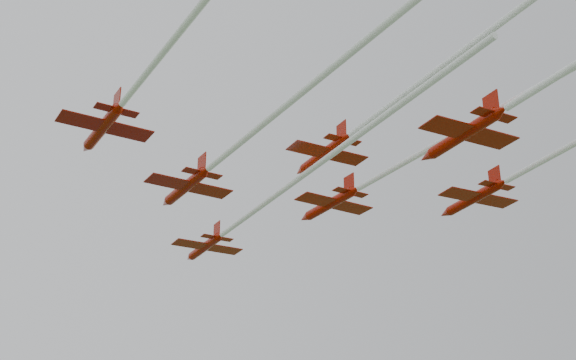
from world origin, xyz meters
name	(u,v)px	position (x,y,z in m)	size (l,w,h in m)	color
jet_lead	(258,208)	(-3.81, 4.17, 49.00)	(8.78, 59.09, 2.59)	#A71100
jet_row2_left	(266,122)	(-10.29, -13.64, 49.81)	(11.86, 65.52, 2.73)	#A71100
jet_row2_right	(401,164)	(8.54, -6.00, 52.42)	(11.67, 57.43, 2.85)	#A71100
jet_row3_left	(176,36)	(-21.75, -24.51, 49.07)	(10.37, 61.74, 2.48)	#A71100
jet_row3_mid	(389,106)	(-0.24, -18.10, 51.43)	(8.39, 49.44, 2.48)	#A71100
jet_row3_right	(559,152)	(17.95, -19.25, 49.94)	(8.94, 55.46, 2.67)	#A71100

